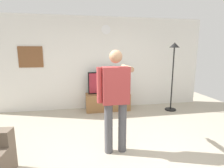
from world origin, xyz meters
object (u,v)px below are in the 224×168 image
object	(u,v)px
television	(107,83)
floor_lamp	(173,63)
wall_clock	(106,30)
framed_picture	(31,57)
tv_stand	(108,102)
person_standing_nearer_lamp	(115,96)

from	to	relation	value
television	floor_lamp	size ratio (longest dim) A/B	0.57
wall_clock	framed_picture	size ratio (longest dim) A/B	0.41
wall_clock	floor_lamp	bearing A→B (deg)	-18.80
framed_picture	wall_clock	bearing A→B (deg)	-0.14
tv_stand	floor_lamp	size ratio (longest dim) A/B	0.65
framed_picture	floor_lamp	xyz separation A→B (m)	(3.93, -0.63, -0.16)
television	floor_lamp	xyz separation A→B (m)	(1.83, -0.38, 0.58)
television	wall_clock	size ratio (longest dim) A/B	4.23
framed_picture	tv_stand	bearing A→B (deg)	-7.99
wall_clock	floor_lamp	distance (m)	2.15
tv_stand	framed_picture	bearing A→B (deg)	172.01
television	framed_picture	distance (m)	2.24
tv_stand	wall_clock	xyz separation A→B (m)	(0.00, 0.29, 2.08)
framed_picture	person_standing_nearer_lamp	world-z (taller)	framed_picture
wall_clock	person_standing_nearer_lamp	size ratio (longest dim) A/B	0.15
television	person_standing_nearer_lamp	xyz separation A→B (m)	(-0.21, -2.22, 0.18)
tv_stand	framed_picture	xyz separation A→B (m)	(-2.10, 0.30, 1.31)
wall_clock	framed_picture	xyz separation A→B (m)	(-2.10, 0.00, -0.77)
tv_stand	television	xyz separation A→B (m)	(0.00, 0.05, 0.57)
floor_lamp	framed_picture	bearing A→B (deg)	170.92
television	person_standing_nearer_lamp	size ratio (longest dim) A/B	0.64
wall_clock	person_standing_nearer_lamp	bearing A→B (deg)	-94.96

